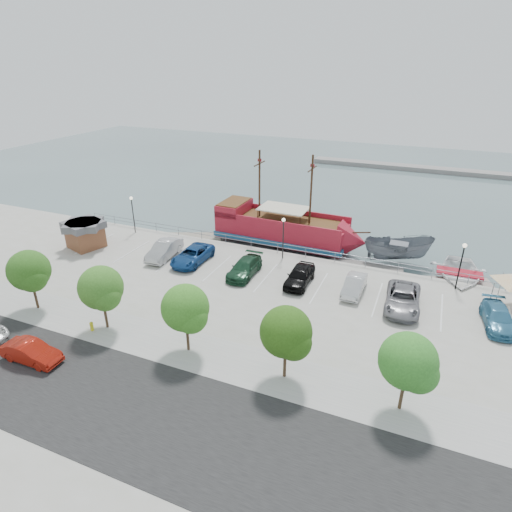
% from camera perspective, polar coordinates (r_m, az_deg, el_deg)
% --- Properties ---
extents(ground, '(160.00, 160.00, 0.00)m').
position_cam_1_polar(ground, '(38.11, 0.22, -5.51)').
color(ground, '#465A5C').
extents(land_slab, '(100.00, 58.00, 1.20)m').
position_cam_1_polar(land_slab, '(24.58, -21.60, -27.80)').
color(land_slab, '#9B998B').
rests_on(land_slab, ground).
extents(street, '(100.00, 8.00, 0.04)m').
position_cam_1_polar(street, '(26.46, -14.10, -19.82)').
color(street, black).
rests_on(street, land_slab).
extents(sidewalk, '(100.00, 4.00, 0.05)m').
position_cam_1_polar(sidewalk, '(30.13, -7.30, -12.71)').
color(sidewalk, '#959595').
rests_on(sidewalk, land_slab).
extents(seawall_railing, '(50.00, 0.06, 1.00)m').
position_cam_1_polar(seawall_railing, '(43.93, 4.14, 0.99)').
color(seawall_railing, slate).
rests_on(seawall_railing, land_slab).
extents(far_shore, '(40.00, 3.00, 0.80)m').
position_cam_1_polar(far_shore, '(87.44, 20.95, 10.85)').
color(far_shore, gray).
rests_on(far_shore, ground).
extents(pirate_ship, '(17.30, 5.27, 10.86)m').
position_cam_1_polar(pirate_ship, '(47.80, 4.81, 3.38)').
color(pirate_ship, maroon).
rests_on(pirate_ship, ground).
extents(patrol_boat, '(7.43, 4.75, 2.69)m').
position_cam_1_polar(patrol_boat, '(45.99, 18.40, 0.59)').
color(patrol_boat, slate).
rests_on(patrol_boat, ground).
extents(speedboat, '(5.32, 7.37, 1.51)m').
position_cam_1_polar(speedboat, '(44.23, 25.43, -2.48)').
color(speedboat, white).
rests_on(speedboat, ground).
extents(dock_west, '(7.83, 4.96, 0.43)m').
position_cam_1_polar(dock_west, '(50.61, -8.94, 2.46)').
color(dock_west, gray).
rests_on(dock_west, ground).
extents(dock_mid, '(7.29, 2.44, 0.41)m').
position_cam_1_polar(dock_mid, '(44.16, 14.40, -1.54)').
color(dock_mid, slate).
rests_on(dock_mid, ground).
extents(dock_east, '(6.92, 3.94, 0.38)m').
position_cam_1_polar(dock_east, '(44.05, 24.86, -3.30)').
color(dock_east, gray).
rests_on(dock_east, ground).
extents(shed, '(4.35, 4.35, 2.84)m').
position_cam_1_polar(shed, '(48.46, -21.85, 2.80)').
color(shed, brown).
rests_on(shed, land_slab).
extents(street_sedan, '(4.26, 1.56, 1.39)m').
position_cam_1_polar(street_sedan, '(32.45, -27.79, -11.27)').
color(street_sedan, '#9F190C').
rests_on(street_sedan, street).
extents(fire_hydrant, '(0.27, 0.27, 0.77)m').
position_cam_1_polar(fire_hydrant, '(34.02, -21.07, -8.70)').
color(fire_hydrant, '#D0CB19').
rests_on(fire_hydrant, sidewalk).
extents(lamp_post_left, '(0.36, 0.36, 4.28)m').
position_cam_1_polar(lamp_post_left, '(50.30, -16.16, 6.15)').
color(lamp_post_left, black).
rests_on(lamp_post_left, land_slab).
extents(lamp_post_mid, '(0.36, 0.36, 4.28)m').
position_cam_1_polar(lamp_post_mid, '(41.86, 3.66, 3.34)').
color(lamp_post_mid, black).
rests_on(lamp_post_mid, land_slab).
extents(lamp_post_right, '(0.36, 0.36, 4.28)m').
position_cam_1_polar(lamp_post_right, '(40.06, 25.77, -0.26)').
color(lamp_post_right, black).
rests_on(lamp_post_right, land_slab).
extents(tree_b, '(3.30, 3.20, 5.00)m').
position_cam_1_polar(tree_b, '(37.29, -27.92, -1.92)').
color(tree_b, '#473321').
rests_on(tree_b, sidewalk).
extents(tree_c, '(3.30, 3.20, 5.00)m').
position_cam_1_polar(tree_c, '(32.48, -19.85, -4.23)').
color(tree_c, '#473321').
rests_on(tree_c, sidewalk).
extents(tree_d, '(3.30, 3.20, 5.00)m').
position_cam_1_polar(tree_d, '(28.59, -9.23, -7.12)').
color(tree_d, '#473321').
rests_on(tree_d, sidewalk).
extents(tree_e, '(3.30, 3.20, 5.00)m').
position_cam_1_polar(tree_e, '(26.04, 4.26, -10.38)').
color(tree_e, '#473321').
rests_on(tree_e, sidewalk).
extents(tree_f, '(3.30, 3.20, 5.00)m').
position_cam_1_polar(tree_f, '(25.23, 19.90, -13.38)').
color(tree_f, '#473321').
rests_on(tree_f, sidewalk).
extents(parked_car_b, '(2.12, 5.17, 1.66)m').
position_cam_1_polar(parked_car_b, '(43.80, -12.14, 0.83)').
color(parked_car_b, '#ABABAB').
rests_on(parked_car_b, land_slab).
extents(parked_car_c, '(2.55, 5.46, 1.51)m').
position_cam_1_polar(parked_car_c, '(42.25, -8.47, 0.09)').
color(parked_car_c, navy).
rests_on(parked_car_c, land_slab).
extents(parked_car_d, '(2.10, 5.07, 1.47)m').
position_cam_1_polar(parked_car_d, '(39.39, -1.54, -1.58)').
color(parked_car_d, '#173D25').
rests_on(parked_car_d, land_slab).
extents(parked_car_e, '(1.95, 4.78, 1.63)m').
position_cam_1_polar(parked_car_e, '(38.02, 5.84, -2.61)').
color(parked_car_e, black).
rests_on(parked_car_e, land_slab).
extents(parked_car_f, '(1.56, 4.36, 1.43)m').
position_cam_1_polar(parked_car_f, '(37.39, 12.96, -3.84)').
color(parked_car_f, silver).
rests_on(parked_car_f, land_slab).
extents(parked_car_g, '(2.92, 5.85, 1.59)m').
position_cam_1_polar(parked_car_g, '(36.27, 18.98, -5.45)').
color(parked_car_g, gray).
rests_on(parked_car_g, land_slab).
extents(parked_car_h, '(2.53, 5.05, 1.41)m').
position_cam_1_polar(parked_car_h, '(36.92, 29.57, -7.18)').
color(parked_car_h, teal).
rests_on(parked_car_h, land_slab).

